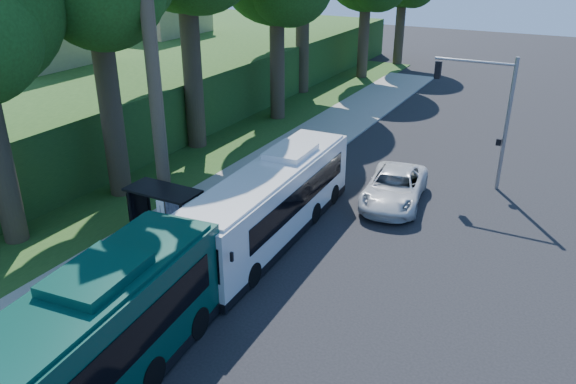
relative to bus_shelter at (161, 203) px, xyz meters
The scene contains 11 objects.
ground 8.00m from the bus_shelter, 21.51° to the left, with size 140.00×140.00×0.00m, color black.
sidewalk 3.35m from the bus_shelter, 90.90° to the left, with size 4.50×70.00×0.12m, color gray.
red_curb 3.07m from the bus_shelter, 26.83° to the right, with size 0.25×30.00×0.13m, color maroon.
grass_verge 9.90m from the bus_shelter, 126.16° to the left, with size 8.00×70.00×0.06m, color #234719.
bus_shelter is the anchor object (origin of this frame).
stop_sign_pole 2.85m from the bus_shelter, 49.08° to the right, with size 0.35×0.06×3.17m.
traffic_signal_pole 17.15m from the bus_shelter, 49.36° to the left, with size 4.10×0.30×7.00m.
hillside_backdrop 26.18m from the bus_shelter, 136.68° to the left, with size 24.00×60.00×8.80m.
white_bus 4.80m from the bus_shelter, 32.68° to the left, with size 3.01×12.04×3.56m.
teal_bus 10.72m from the bus_shelter, 64.93° to the right, with size 4.16×13.42×3.94m.
pickup 11.58m from the bus_shelter, 48.05° to the left, with size 2.73×5.92×1.65m, color silver.
Camera 1 is at (7.92, -19.64, 12.12)m, focal length 35.00 mm.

